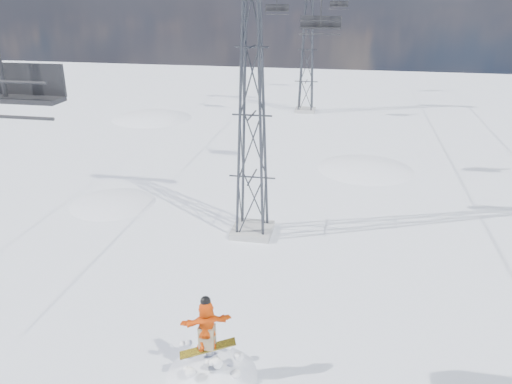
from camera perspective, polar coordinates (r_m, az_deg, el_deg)
ground at (r=16.60m, az=-8.85°, el=-16.77°), size 120.00×120.00×0.00m
snow_terrain at (r=39.98m, az=-4.59°, el=-7.89°), size 39.00×37.00×22.00m
lift_tower_near at (r=21.03m, az=-0.46°, el=8.68°), size 5.20×1.80×11.43m
lift_tower_far at (r=45.51m, az=5.89°, el=15.83°), size 5.20×1.80×11.43m
lift_chair_near at (r=10.35m, az=-26.61°, el=10.84°), size 2.13×0.61×2.65m
lift_chair_mid at (r=27.46m, az=7.40°, el=18.55°), size 2.14×0.61×2.65m
lift_chair_far at (r=41.90m, az=2.41°, el=20.23°), size 1.87×0.54×2.32m
lift_chair_extra at (r=54.18m, az=9.46°, el=20.39°), size 1.87×0.54×2.32m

